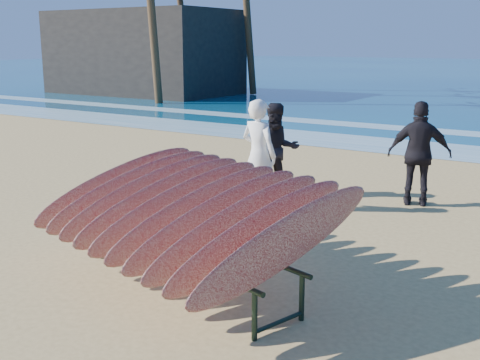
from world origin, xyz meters
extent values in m
plane|color=tan|center=(0.00, 0.00, 0.00)|extent=(120.00, 120.00, 0.00)
plane|color=white|center=(0.00, 10.00, 0.01)|extent=(160.00, 160.00, 0.00)
plane|color=white|center=(0.00, 13.50, 0.01)|extent=(160.00, 160.00, 0.00)
cylinder|color=black|center=(-1.26, -0.58, 0.25)|extent=(0.06, 0.06, 0.50)
cylinder|color=black|center=(1.59, -1.38, 0.25)|extent=(0.06, 0.06, 0.50)
cylinder|color=black|center=(-1.09, 0.05, 0.25)|extent=(0.06, 0.06, 0.50)
cylinder|color=black|center=(1.76, -0.75, 0.25)|extent=(0.06, 0.06, 0.50)
cylinder|color=black|center=(0.16, -0.98, 0.50)|extent=(3.10, 0.92, 0.06)
cylinder|color=black|center=(0.34, -0.35, 0.50)|extent=(3.10, 0.92, 0.06)
cylinder|color=black|center=(-1.17, -0.27, 0.08)|extent=(0.22, 0.64, 0.04)
cylinder|color=black|center=(1.68, -1.06, 0.08)|extent=(0.22, 0.64, 0.04)
ellipsoid|color=#61060F|center=(-1.24, -0.25, 0.93)|extent=(0.73, 2.42, 1.12)
ellipsoid|color=#61060F|center=(-0.91, -0.34, 0.93)|extent=(0.73, 2.42, 1.12)
ellipsoid|color=#61060F|center=(-0.58, -0.43, 0.93)|extent=(0.73, 2.42, 1.12)
ellipsoid|color=#61060F|center=(-0.25, -0.53, 0.93)|extent=(0.73, 2.42, 1.12)
ellipsoid|color=#61060F|center=(0.09, -0.62, 0.93)|extent=(0.73, 2.42, 1.12)
ellipsoid|color=#61060F|center=(0.42, -0.71, 0.93)|extent=(0.73, 2.42, 1.12)
ellipsoid|color=#61060F|center=(0.75, -0.80, 0.93)|extent=(0.73, 2.42, 1.12)
ellipsoid|color=#61060F|center=(1.08, -0.90, 0.93)|extent=(0.73, 2.42, 1.12)
ellipsoid|color=#61060F|center=(1.41, -0.99, 0.93)|extent=(0.73, 2.42, 1.12)
ellipsoid|color=#61060F|center=(1.74, -1.08, 0.93)|extent=(0.73, 2.42, 1.12)
imported|color=white|center=(-0.81, 2.62, 0.93)|extent=(0.73, 0.54, 1.86)
imported|color=black|center=(-1.02, 3.60, 0.85)|extent=(1.04, 1.04, 1.70)
imported|color=black|center=(1.37, 4.33, 0.90)|extent=(1.14, 0.74, 1.81)
cube|color=#2D2823|center=(-18.45, 19.31, 2.21)|extent=(9.95, 5.53, 4.42)
cylinder|color=brown|center=(-12.95, 21.32, 3.83)|extent=(0.36, 1.48, 7.63)
camera|label=1|loc=(4.34, -5.84, 2.78)|focal=45.00mm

